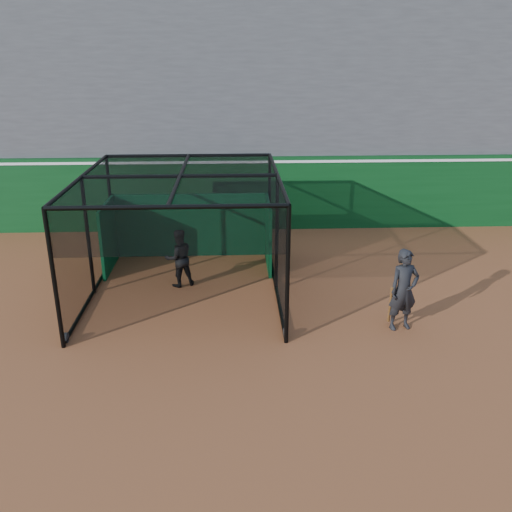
{
  "coord_description": "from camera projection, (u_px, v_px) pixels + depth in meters",
  "views": [
    {
      "loc": [
        0.41,
        -9.51,
        5.76
      ],
      "look_at": [
        0.91,
        2.0,
        1.4
      ],
      "focal_mm": 38.0,
      "sensor_mm": 36.0,
      "label": 1
    }
  ],
  "objects": [
    {
      "name": "outfield_wall",
      "position": [
        221.0,
        192.0,
        18.4
      ],
      "size": [
        50.0,
        0.5,
        2.5
      ],
      "color": "#0B3D16",
      "rests_on": "ground"
    },
    {
      "name": "grandstand",
      "position": [
        221.0,
        87.0,
        20.8
      ],
      "size": [
        50.0,
        7.85,
        8.95
      ],
      "color": "#4C4C4F",
      "rests_on": "ground"
    },
    {
      "name": "batting_cage",
      "position": [
        183.0,
        236.0,
        13.39
      ],
      "size": [
        4.74,
        5.54,
        2.99
      ],
      "color": "black",
      "rests_on": "ground"
    },
    {
      "name": "on_deck_player",
      "position": [
        404.0,
        290.0,
        11.73
      ],
      "size": [
        0.75,
        0.58,
        1.84
      ],
      "color": "black",
      "rests_on": "ground"
    },
    {
      "name": "ground",
      "position": [
        215.0,
        357.0,
        10.91
      ],
      "size": [
        120.0,
        120.0,
        0.0
      ],
      "primitive_type": "plane",
      "color": "brown",
      "rests_on": "ground"
    },
    {
      "name": "batter",
      "position": [
        179.0,
        258.0,
        13.98
      ],
      "size": [
        0.91,
        0.82,
        1.53
      ],
      "primitive_type": "imported",
      "rotation": [
        0.0,
        0.0,
        3.52
      ],
      "color": "black",
      "rests_on": "ground"
    }
  ]
}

